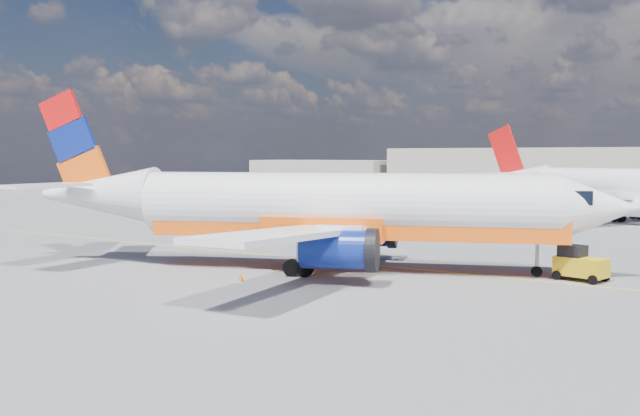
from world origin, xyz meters
The scene contains 8 objects.
ground centered at (0.00, 0.00, 0.00)m, with size 240.00×240.00×0.00m, color slate.
taxi_line centered at (0.00, 3.00, 0.01)m, with size 70.00×0.15×0.01m, color yellow.
terminal_main centered at (5.00, 75.00, 4.00)m, with size 70.00×14.00×8.00m, color #B7AF9E.
terminal_annex centered at (-45.00, 72.00, 3.00)m, with size 26.00×10.00×6.00m, color #B7AF9E.
main_jet centered at (1.71, -0.16, 3.73)m, with size 36.56×27.64×11.18m.
second_jet centered at (11.90, 44.41, 3.51)m, with size 34.90×26.89×10.53m.
gse_tug centered at (15.38, 4.43, 0.90)m, with size 2.95×2.20×1.91m.
traffic_cone centered at (-0.05, -6.01, 0.24)m, with size 0.35×0.35×0.49m.
Camera 1 is at (24.60, -35.93, 6.89)m, focal length 40.00 mm.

